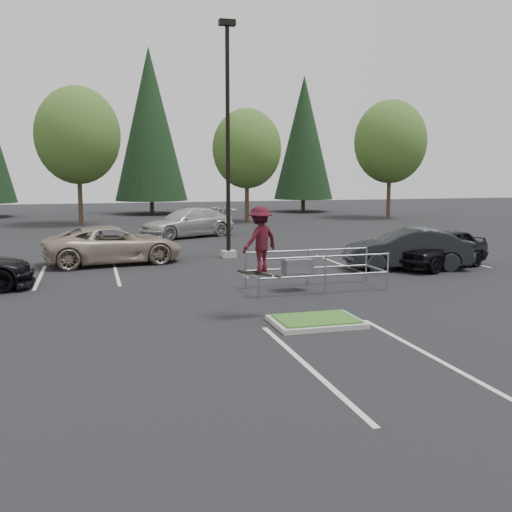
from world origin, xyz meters
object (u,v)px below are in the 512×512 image
object	(u,v)px
car_far_silver	(189,223)
conif_c	(304,138)
cart_corral	(302,267)
car_r_black	(441,248)
light_pole	(228,153)
decid_d	(390,144)
decid_b	(78,139)
skateboarder	(259,240)
conif_b	(150,124)
decid_c	(247,151)
car_l_tan	(113,245)
car_r_charc	(407,249)

from	to	relation	value
car_far_silver	conif_c	bearing A→B (deg)	119.56
cart_corral	car_far_silver	size ratio (longest dim) A/B	0.76
car_r_black	cart_corral	bearing A→B (deg)	-89.81
light_pole	decid_d	distance (m)	25.37
decid_b	skateboarder	xyz separation A→B (m)	(4.81, -29.53, -3.99)
light_pole	car_far_silver	size ratio (longest dim) A/B	1.76
decid_b	conif_b	bearing A→B (deg)	58.91
decid_c	conif_c	distance (m)	12.65
light_pole	skateboarder	size ratio (longest dim) A/B	5.43
car_l_tan	car_r_charc	bearing A→B (deg)	-121.27
car_r_charc	car_far_silver	bearing A→B (deg)	-142.27
conif_c	car_r_black	bearing A→B (deg)	-100.46
decid_d	cart_corral	size ratio (longest dim) A/B	2.14
light_pole	car_l_tan	world-z (taller)	light_pole
decid_b	decid_d	bearing A→B (deg)	-0.48
decid_c	car_far_silver	distance (m)	11.68
car_r_black	decid_b	bearing A→B (deg)	-171.71
decid_b	car_l_tan	bearing A→B (deg)	-85.47
conif_b	car_l_tan	distance (m)	30.19
light_pole	conif_c	distance (m)	30.72
decid_d	skateboarder	xyz separation A→B (m)	(-19.19, -29.33, -3.86)
light_pole	skateboarder	world-z (taller)	light_pole
decid_b	car_r_charc	size ratio (longest dim) A/B	2.00
skateboarder	conif_b	bearing A→B (deg)	-120.48
decid_c	car_r_charc	bearing A→B (deg)	-88.72
car_l_tan	conif_c	bearing A→B (deg)	-42.47
car_r_charc	car_r_black	bearing A→B (deg)	102.88
decid_c	car_r_black	size ratio (longest dim) A/B	1.84
conif_c	car_r_charc	world-z (taller)	conif_c
conif_c	car_l_tan	distance (m)	34.10
decid_b	car_r_black	world-z (taller)	decid_b
conif_b	car_r_black	distance (m)	35.16
skateboarder	car_l_tan	size ratio (longest dim) A/B	0.33
conif_c	car_far_silver	world-z (taller)	conif_c
conif_c	car_r_charc	bearing A→B (deg)	-102.99
cart_corral	car_r_charc	xyz separation A→B (m)	(5.40, 2.88, 0.01)
car_l_tan	cart_corral	bearing A→B (deg)	-151.81
decid_d	cart_corral	bearing A→B (deg)	-122.79
light_pole	decid_c	world-z (taller)	light_pole
conif_c	car_r_black	world-z (taller)	conif_c
conif_b	decid_b	bearing A→B (deg)	-121.09
cart_corral	skateboarder	size ratio (longest dim) A/B	2.36
light_pole	car_l_tan	xyz separation A→B (m)	(-5.00, -0.50, -3.78)
decid_d	cart_corral	distance (m)	31.60
car_r_black	car_far_silver	distance (m)	15.83
conif_b	car_l_tan	bearing A→B (deg)	-98.82
car_r_charc	car_far_silver	xyz separation A→B (m)	(-6.36, 13.74, 0.04)
decid_d	car_r_black	world-z (taller)	decid_d
light_pole	car_r_charc	size ratio (longest dim) A/B	2.10
conif_c	car_l_tan	size ratio (longest dim) A/B	2.22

